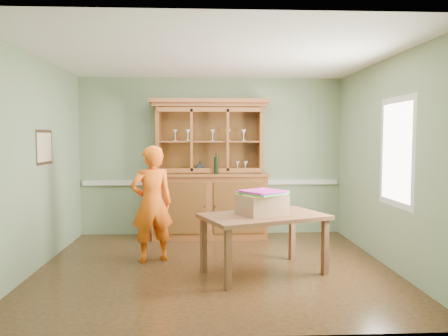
{
  "coord_description": "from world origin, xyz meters",
  "views": [
    {
      "loc": [
        -0.15,
        -5.55,
        1.68
      ],
      "look_at": [
        0.14,
        0.4,
        1.26
      ],
      "focal_mm": 35.0,
      "sensor_mm": 36.0,
      "label": 1
    }
  ],
  "objects": [
    {
      "name": "person",
      "position": [
        -0.84,
        0.34,
        0.78
      ],
      "size": [
        0.67,
        0.55,
        1.57
      ],
      "primitive_type": "imported",
      "rotation": [
        0.0,
        0.0,
        3.49
      ],
      "color": "#FC610F",
      "rests_on": "floor"
    },
    {
      "name": "cardboard_box",
      "position": [
        0.57,
        -0.27,
        0.86
      ],
      "size": [
        0.66,
        0.62,
        0.25
      ],
      "primitive_type": "cube",
      "rotation": [
        0.0,
        0.0,
        0.48
      ],
      "color": "#956D4D",
      "rests_on": "dining_table"
    },
    {
      "name": "china_hutch",
      "position": [
        -0.04,
        1.74,
        0.81
      ],
      "size": [
        1.97,
        0.65,
        2.31
      ],
      "color": "brown",
      "rests_on": "floor"
    },
    {
      "name": "framed_map",
      "position": [
        -2.23,
        0.3,
        1.55
      ],
      "size": [
        0.03,
        0.6,
        0.46
      ],
      "color": "#332314",
      "rests_on": "wall_left"
    },
    {
      "name": "ceiling",
      "position": [
        0.0,
        0.0,
        2.7
      ],
      "size": [
        4.5,
        4.5,
        0.0
      ],
      "primitive_type": "plane",
      "rotation": [
        3.14,
        0.0,
        0.0
      ],
      "color": "white",
      "rests_on": "wall_back"
    },
    {
      "name": "wall_right",
      "position": [
        2.25,
        0.0,
        1.35
      ],
      "size": [
        0.0,
        4.0,
        4.0
      ],
      "primitive_type": "plane",
      "rotation": [
        1.57,
        0.0,
        -1.57
      ],
      "color": "gray",
      "rests_on": "floor"
    },
    {
      "name": "chair_rail",
      "position": [
        0.0,
        1.98,
        0.9
      ],
      "size": [
        4.41,
        0.05,
        0.08
      ],
      "primitive_type": "cube",
      "color": "silver",
      "rests_on": "wall_back"
    },
    {
      "name": "window_panel",
      "position": [
        2.23,
        -0.3,
        1.5
      ],
      "size": [
        0.03,
        0.96,
        1.36
      ],
      "color": "silver",
      "rests_on": "wall_right"
    },
    {
      "name": "dining_table",
      "position": [
        0.6,
        -0.28,
        0.65
      ],
      "size": [
        1.69,
        1.36,
        0.73
      ],
      "rotation": [
        0.0,
        0.0,
        0.38
      ],
      "color": "brown",
      "rests_on": "floor"
    },
    {
      "name": "wall_left",
      "position": [
        -2.25,
        0.0,
        1.35
      ],
      "size": [
        0.0,
        4.0,
        4.0
      ],
      "primitive_type": "plane",
      "rotation": [
        1.57,
        0.0,
        1.57
      ],
      "color": "gray",
      "rests_on": "floor"
    },
    {
      "name": "wall_back",
      "position": [
        0.0,
        2.0,
        1.35
      ],
      "size": [
        4.5,
        0.0,
        4.5
      ],
      "primitive_type": "plane",
      "rotation": [
        1.57,
        0.0,
        0.0
      ],
      "color": "gray",
      "rests_on": "floor"
    },
    {
      "name": "wall_front",
      "position": [
        0.0,
        -2.0,
        1.35
      ],
      "size": [
        4.5,
        0.0,
        4.5
      ],
      "primitive_type": "plane",
      "rotation": [
        -1.57,
        0.0,
        0.0
      ],
      "color": "gray",
      "rests_on": "floor"
    },
    {
      "name": "floor",
      "position": [
        0.0,
        0.0,
        0.0
      ],
      "size": [
        4.5,
        4.5,
        0.0
      ],
      "primitive_type": "plane",
      "color": "#4E3519",
      "rests_on": "ground"
    },
    {
      "name": "kite_stack",
      "position": [
        0.58,
        -0.29,
        1.01
      ],
      "size": [
        0.63,
        0.63,
        0.05
      ],
      "rotation": [
        0.0,
        0.0,
        0.61
      ],
      "color": "#B8E21C",
      "rests_on": "cardboard_box"
    }
  ]
}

